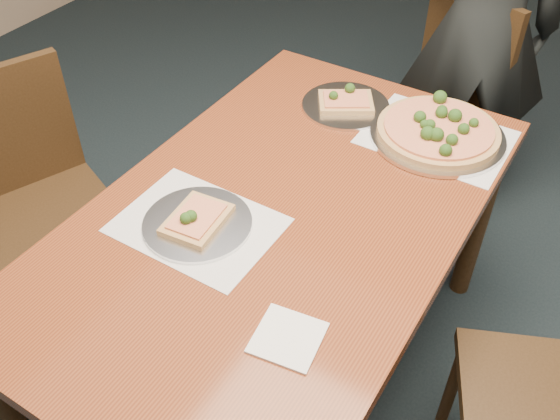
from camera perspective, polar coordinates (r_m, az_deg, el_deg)
The scene contains 10 objects.
dining_table at distance 1.70m, azimuth 0.00°, elevation -2.30°, with size 0.90×1.50×0.75m.
chair_far at distance 2.61m, azimuth 14.46°, elevation 10.04°, with size 0.54×0.54×0.91m.
chair_left at distance 2.22m, azimuth -21.51°, elevation 1.79°, with size 0.55×0.55×0.91m.
diner at distance 2.51m, azimuth 18.03°, elevation 15.61°, with size 0.59×0.38×1.61m, color black.
placemat_main at distance 1.95m, azimuth 14.14°, elevation 6.46°, with size 0.42×0.32×0.00m, color white.
placemat_near at distance 1.61m, azimuth -7.54°, elevation -1.37°, with size 0.40×0.30×0.00m, color white.
pizza_pan at distance 1.93m, azimuth 14.27°, elevation 7.02°, with size 0.40×0.40×0.08m.
slice_plate_near at distance 1.60m, azimuth -7.61°, elevation -1.05°, with size 0.28×0.28×0.06m.
slice_plate_far at distance 2.03m, azimuth 6.02°, elevation 9.67°, with size 0.28×0.28×0.06m.
napkin at distance 1.36m, azimuth 0.72°, elevation -11.59°, with size 0.14×0.14×0.01m, color white.
Camera 1 is at (0.46, -0.78, 1.85)m, focal length 40.00 mm.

